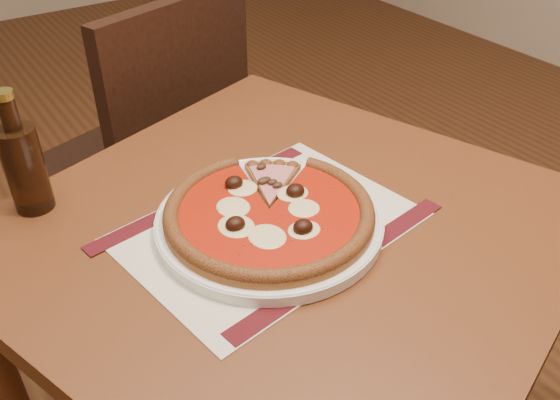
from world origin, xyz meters
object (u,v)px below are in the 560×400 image
(pizza, at_px, (269,211))
(bottle, at_px, (24,165))
(table, at_px, (287,271))
(plate, at_px, (269,222))
(chair_far, at_px, (158,145))

(pizza, height_order, bottle, bottle)
(table, relative_size, bottle, 5.04)
(plate, distance_m, bottle, 0.38)
(chair_far, distance_m, bottle, 0.65)
(table, xyz_separation_m, bottle, (-0.31, 0.26, 0.18))
(plate, bearing_deg, table, -8.45)
(table, distance_m, chair_far, 0.71)
(chair_far, height_order, pizza, chair_far)
(chair_far, relative_size, plate, 2.69)
(table, bearing_deg, chair_far, 83.98)
(bottle, bearing_deg, table, -39.96)
(table, bearing_deg, plate, 171.55)
(chair_far, bearing_deg, table, 65.84)
(chair_far, relative_size, pizza, 2.92)
(table, height_order, chair_far, chair_far)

